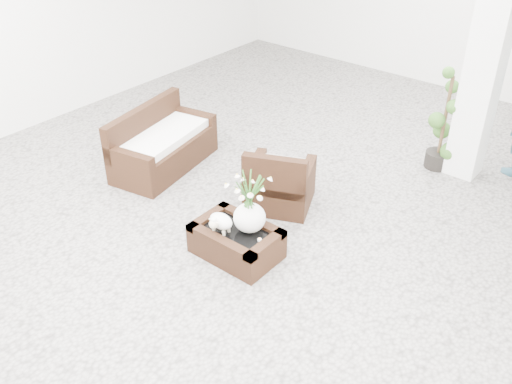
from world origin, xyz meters
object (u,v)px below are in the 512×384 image
Objects in this scene: loveseat at (163,140)px; armchair at (280,175)px; topiary at (445,120)px; coffee_table at (236,242)px.

armchair is at bearing -92.29° from loveseat.
loveseat is at bearing -15.85° from armchair.
topiary is (1.11, 2.06, 0.29)m from armchair.
loveseat is at bearing -141.05° from topiary.
loveseat is at bearing 157.23° from coffee_table.
topiary reaches higher than loveseat.
topiary reaches higher than coffee_table.
coffee_table is 0.65× the size of topiary.
coffee_table is 2.18m from loveseat.
topiary is at bearing 74.64° from coffee_table.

